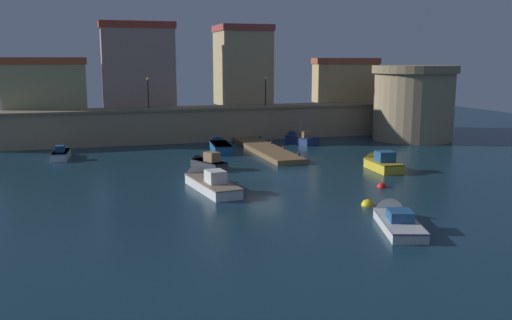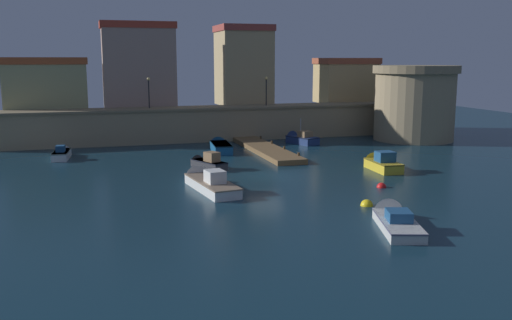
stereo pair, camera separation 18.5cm
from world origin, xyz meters
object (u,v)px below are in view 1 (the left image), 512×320
at_px(quay_lamp_1, 266,86).
at_px(moored_boat_5, 394,218).
at_px(mooring_buoy_1, 367,205).
at_px(moored_boat_6, 219,146).
at_px(moored_boat_1, 298,139).
at_px(moored_boat_3, 207,181).
at_px(mooring_buoy_0, 382,187).
at_px(moored_boat_2, 62,153).
at_px(moored_boat_4, 380,163).
at_px(moored_boat_0, 205,162).
at_px(quay_lamp_0, 148,87).
at_px(fortress_tower, 414,102).

relative_size(quay_lamp_1, moored_boat_5, 0.50).
height_order(moored_boat_5, mooring_buoy_1, moored_boat_5).
relative_size(quay_lamp_1, moored_boat_6, 0.55).
height_order(moored_boat_1, mooring_buoy_1, moored_boat_1).
xyz_separation_m(moored_boat_1, moored_boat_3, (-13.08, -16.90, -0.04)).
xyz_separation_m(mooring_buoy_0, mooring_buoy_1, (-3.18, -3.95, 0.00)).
distance_m(moored_boat_2, moored_boat_4, 26.90).
height_order(moored_boat_1, moored_boat_2, moored_boat_1).
bearing_deg(moored_boat_2, moored_boat_4, -112.80).
distance_m(moored_boat_0, moored_boat_5, 18.87).
relative_size(moored_boat_0, mooring_buoy_0, 6.80).
height_order(quay_lamp_0, moored_boat_4, quay_lamp_0).
bearing_deg(moored_boat_5, moored_boat_3, 51.98).
bearing_deg(moored_boat_0, quay_lamp_0, -14.18).
bearing_deg(fortress_tower, mooring_buoy_0, -127.08).
bearing_deg(quay_lamp_0, moored_boat_0, -79.90).
bearing_deg(quay_lamp_1, moored_boat_1, -67.81).
bearing_deg(moored_boat_0, mooring_buoy_1, -179.01).
distance_m(moored_boat_1, moored_boat_3, 21.37).
xyz_separation_m(fortress_tower, moored_boat_3, (-25.53, -15.65, -3.52)).
xyz_separation_m(quay_lamp_1, mooring_buoy_1, (-3.14, -28.96, -5.58)).
bearing_deg(moored_boat_2, mooring_buoy_0, -126.11).
xyz_separation_m(moored_boat_4, moored_boat_6, (-9.83, 12.31, -0.07)).
xyz_separation_m(quay_lamp_0, moored_boat_0, (2.65, -14.87, -5.18)).
xyz_separation_m(moored_boat_5, mooring_buoy_0, (3.65, 7.70, -0.33)).
bearing_deg(moored_boat_1, moored_boat_0, 108.93).
bearing_deg(mooring_buoy_0, fortress_tower, 52.92).
bearing_deg(moored_boat_1, moored_boat_2, 73.26).
distance_m(moored_boat_0, moored_boat_4, 13.59).
bearing_deg(mooring_buoy_0, moored_boat_0, 134.12).
distance_m(quay_lamp_1, mooring_buoy_1, 29.66).
xyz_separation_m(fortress_tower, moored_boat_0, (-24.19, -8.86, -3.51)).
bearing_deg(fortress_tower, moored_boat_1, 174.29).
distance_m(fortress_tower, quay_lamp_1, 15.68).
bearing_deg(moored_boat_5, moored_boat_0, 36.82).
xyz_separation_m(moored_boat_3, moored_boat_6, (4.33, 14.58, 0.01)).
bearing_deg(mooring_buoy_1, quay_lamp_0, 107.81).
distance_m(quay_lamp_0, moored_boat_1, 16.00).
distance_m(moored_boat_2, mooring_buoy_0, 27.64).
height_order(fortress_tower, quay_lamp_0, fortress_tower).
bearing_deg(moored_boat_5, fortress_tower, -16.30).
bearing_deg(moored_boat_4, mooring_buoy_0, 154.95).
bearing_deg(moored_boat_1, moored_boat_4, 162.43).
bearing_deg(mooring_buoy_0, moored_boat_4, 61.96).
xyz_separation_m(fortress_tower, mooring_buoy_0, (-14.36, -19.00, -3.94)).
xyz_separation_m(moored_boat_0, moored_boat_5, (6.18, -17.83, -0.10)).
bearing_deg(moored_boat_5, mooring_buoy_1, 10.52).
relative_size(moored_boat_3, mooring_buoy_1, 10.28).
bearing_deg(moored_boat_6, mooring_buoy_1, -165.10).
height_order(moored_boat_0, mooring_buoy_0, moored_boat_0).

